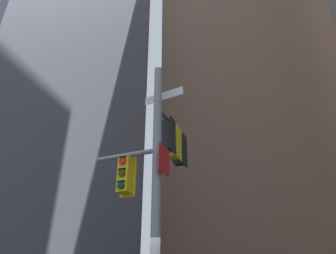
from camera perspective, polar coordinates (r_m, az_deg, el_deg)
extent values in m
cube|color=slate|center=(29.99, -26.66, 11.62)|extent=(17.72, 17.72, 37.92)
cube|color=brown|center=(38.75, 15.15, 5.52)|extent=(17.39, 17.39, 44.00)
cylinder|color=gray|center=(8.20, -2.18, -10.79)|extent=(0.24, 0.24, 7.63)
cylinder|color=gray|center=(10.14, 0.49, 0.64)|extent=(0.29, 2.33, 0.13)
cylinder|color=gray|center=(8.95, -7.71, -5.23)|extent=(1.93, 0.35, 0.13)
cube|color=black|center=(9.52, 0.89, -1.42)|extent=(0.06, 0.48, 1.14)
cube|color=black|center=(9.58, -0.18, -1.59)|extent=(0.36, 0.36, 1.00)
cylinder|color=red|center=(9.80, -1.28, 0.07)|extent=(0.07, 0.20, 0.20)
cube|color=black|center=(9.86, -1.31, 0.69)|extent=(0.09, 0.22, 0.02)
cylinder|color=#3C2C06|center=(9.64, -1.30, -1.77)|extent=(0.07, 0.20, 0.20)
cube|color=black|center=(9.70, -1.33, -1.13)|extent=(0.09, 0.22, 0.02)
cylinder|color=#06311C|center=(9.49, -1.33, -3.67)|extent=(0.07, 0.20, 0.20)
cube|color=black|center=(9.54, -1.35, -3.02)|extent=(0.09, 0.22, 0.02)
cube|color=yellow|center=(10.07, 2.07, -2.93)|extent=(0.06, 0.48, 1.14)
cube|color=yellow|center=(10.12, 1.05, -3.09)|extent=(0.36, 0.36, 1.00)
cylinder|color=#360605|center=(10.33, -0.02, -1.48)|extent=(0.07, 0.20, 0.20)
cube|color=black|center=(10.39, -0.05, -0.89)|extent=(0.09, 0.22, 0.02)
cylinder|color=yellow|center=(10.18, -0.02, -3.24)|extent=(0.07, 0.20, 0.20)
cube|color=black|center=(10.23, -0.05, -2.64)|extent=(0.09, 0.22, 0.02)
cylinder|color=#06311C|center=(10.04, -0.02, -5.06)|extent=(0.07, 0.20, 0.20)
cube|color=black|center=(10.09, -0.05, -4.44)|extent=(0.09, 0.22, 0.02)
cube|color=black|center=(10.63, 3.14, -4.28)|extent=(0.06, 0.48, 1.14)
cube|color=black|center=(10.68, 2.16, -4.42)|extent=(0.36, 0.36, 1.00)
cylinder|color=red|center=(10.88, 1.12, -2.87)|extent=(0.07, 0.20, 0.20)
cube|color=black|center=(10.93, 1.09, -2.30)|extent=(0.09, 0.22, 0.02)
cylinder|color=#3C2C06|center=(10.74, 1.14, -4.57)|extent=(0.07, 0.20, 0.20)
cube|color=black|center=(10.79, 1.10, -3.99)|extent=(0.09, 0.22, 0.02)
cylinder|color=#06311C|center=(10.60, 1.16, -6.31)|extent=(0.07, 0.20, 0.20)
cube|color=black|center=(10.65, 1.12, -5.71)|extent=(0.09, 0.22, 0.02)
cube|color=yellow|center=(8.90, -7.35, -9.24)|extent=(0.48, 0.08, 1.14)
cube|color=yellow|center=(8.75, -7.96, -8.87)|extent=(0.38, 0.38, 1.00)
cylinder|color=red|center=(8.70, -8.46, -6.29)|extent=(0.21, 0.08, 0.20)
cube|color=black|center=(8.74, -8.43, -5.54)|extent=(0.23, 0.10, 0.02)
cylinder|color=#3C2C06|center=(8.58, -8.62, -8.46)|extent=(0.21, 0.08, 0.20)
cube|color=black|center=(8.62, -8.59, -7.70)|extent=(0.23, 0.10, 0.02)
cylinder|color=#06311C|center=(8.48, -8.79, -10.69)|extent=(0.21, 0.08, 0.20)
cube|color=black|center=(8.51, -8.75, -9.91)|extent=(0.23, 0.10, 0.02)
cube|color=white|center=(9.76, -0.81, 5.78)|extent=(1.34, 0.32, 0.28)
cube|color=#19479E|center=(9.76, -0.81, 5.78)|extent=(1.30, 0.30, 0.24)
cube|color=red|center=(8.33, -0.73, -6.11)|extent=(0.11, 0.64, 0.80)
cube|color=white|center=(8.33, -0.73, -6.11)|extent=(0.10, 0.60, 0.76)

